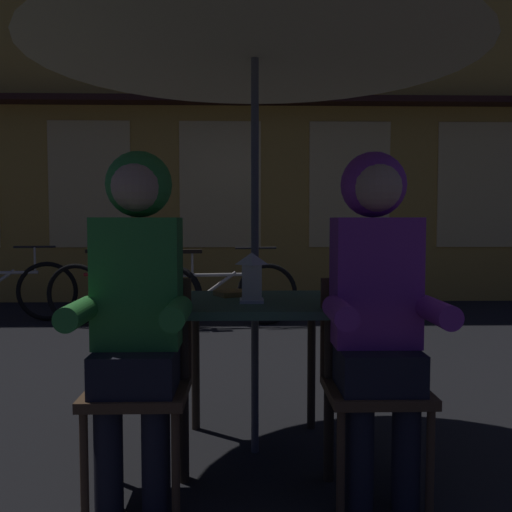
{
  "coord_description": "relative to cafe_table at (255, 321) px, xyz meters",
  "views": [
    {
      "loc": [
        -0.06,
        -2.7,
        1.12
      ],
      "look_at": [
        0.0,
        -0.22,
        0.96
      ],
      "focal_mm": 40.09,
      "sensor_mm": 36.0,
      "label": 1
    }
  ],
  "objects": [
    {
      "name": "book",
      "position": [
        -0.09,
        0.17,
        0.11
      ],
      "size": [
        0.24,
        0.21,
        0.02
      ],
      "primitive_type": "cube",
      "rotation": [
        0.0,
        0.0,
        0.46
      ],
      "color": "olive",
      "rests_on": "cafe_table"
    },
    {
      "name": "chair_right",
      "position": [
        0.48,
        -0.37,
        -0.15
      ],
      "size": [
        0.4,
        0.4,
        0.87
      ],
      "color": "#513823",
      "rests_on": "ground_plane"
    },
    {
      "name": "bicycle_third",
      "position": [
        -0.3,
        3.29,
        -0.29
      ],
      "size": [
        1.67,
        0.29,
        0.84
      ],
      "color": "black",
      "rests_on": "ground_plane"
    },
    {
      "name": "patio_umbrella",
      "position": [
        0.0,
        0.0,
        1.42
      ],
      "size": [
        2.1,
        2.1,
        2.31
      ],
      "color": "#4C4C51",
      "rests_on": "ground_plane"
    },
    {
      "name": "chair_left",
      "position": [
        -0.48,
        -0.37,
        -0.15
      ],
      "size": [
        0.4,
        0.4,
        0.87
      ],
      "color": "#513823",
      "rests_on": "ground_plane"
    },
    {
      "name": "person_left_hooded",
      "position": [
        -0.48,
        -0.43,
        0.21
      ],
      "size": [
        0.45,
        0.56,
        1.4
      ],
      "color": "black",
      "rests_on": "ground_plane"
    },
    {
      "name": "lantern",
      "position": [
        -0.02,
        -0.08,
        0.22
      ],
      "size": [
        0.11,
        0.11,
        0.23
      ],
      "color": "white",
      "rests_on": "cafe_table"
    },
    {
      "name": "shopfront_building",
      "position": [
        -0.36,
        5.4,
        2.45
      ],
      "size": [
        10.0,
        0.93,
        6.2
      ],
      "color": "gold",
      "rests_on": "ground_plane"
    },
    {
      "name": "person_right_hooded",
      "position": [
        0.48,
        -0.43,
        0.21
      ],
      "size": [
        0.45,
        0.56,
        1.4
      ],
      "color": "black",
      "rests_on": "ground_plane"
    },
    {
      "name": "ground_plane",
      "position": [
        0.0,
        0.0,
        -0.64
      ],
      "size": [
        60.0,
        60.0,
        0.0
      ],
      "primitive_type": "plane",
      "color": "black"
    },
    {
      "name": "bicycle_second",
      "position": [
        -1.32,
        3.3,
        -0.29
      ],
      "size": [
        1.67,
        0.29,
        0.84
      ],
      "color": "black",
      "rests_on": "ground_plane"
    },
    {
      "name": "cafe_table",
      "position": [
        0.0,
        0.0,
        0.0
      ],
      "size": [
        0.72,
        0.72,
        0.74
      ],
      "color": "#42664C",
      "rests_on": "ground_plane"
    }
  ]
}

